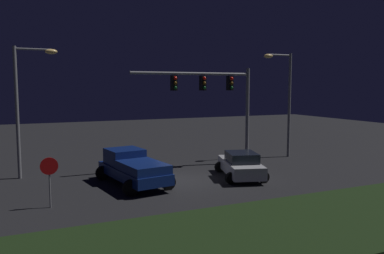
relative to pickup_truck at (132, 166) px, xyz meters
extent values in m
plane|color=black|center=(2.85, -0.22, -1.00)|extent=(80.00, 80.00, 0.00)
cube|color=black|center=(2.85, -8.88, -0.95)|extent=(23.46, 6.33, 0.10)
cube|color=navy|center=(0.03, -0.17, -0.32)|extent=(2.77, 5.63, 0.55)
cube|color=navy|center=(-0.15, 1.00, 0.38)|extent=(2.10, 2.15, 0.85)
cube|color=black|center=(-0.15, 1.00, 0.50)|extent=(1.96, 1.76, 0.51)
cube|color=navy|center=(0.18, -1.24, 0.18)|extent=(2.34, 3.27, 0.45)
cylinder|color=black|center=(-1.28, 1.60, -0.60)|extent=(0.80, 0.22, 0.80)
cylinder|color=black|center=(0.76, 1.90, -0.60)|extent=(0.80, 0.22, 0.80)
cylinder|color=black|center=(-0.71, -2.24, -0.60)|extent=(0.80, 0.22, 0.80)
cylinder|color=black|center=(1.33, -1.94, -0.60)|extent=(0.80, 0.22, 0.80)
cube|color=#B7B7BC|center=(6.20, -1.03, -0.39)|extent=(2.98, 4.73, 0.70)
cube|color=black|center=(6.13, -1.27, 0.24)|extent=(2.10, 2.37, 0.55)
cylinder|color=black|center=(5.74, 0.67, -0.68)|extent=(0.64, 0.22, 0.64)
cylinder|color=black|center=(7.51, 0.14, -0.68)|extent=(0.64, 0.22, 0.64)
cylinder|color=black|center=(4.89, -2.20, -0.68)|extent=(0.64, 0.22, 0.64)
cylinder|color=black|center=(6.65, -2.72, -0.68)|extent=(0.64, 0.22, 0.64)
cylinder|color=slate|center=(8.84, 2.49, 2.25)|extent=(0.24, 0.24, 6.50)
cylinder|color=slate|center=(4.74, 2.49, 5.10)|extent=(8.20, 0.18, 0.18)
cube|color=black|center=(7.44, 2.49, 4.50)|extent=(0.32, 0.44, 0.95)
sphere|color=red|center=(7.44, 2.26, 4.80)|extent=(0.22, 0.22, 0.22)
sphere|color=#59380A|center=(7.44, 2.26, 4.50)|extent=(0.22, 0.22, 0.22)
sphere|color=#0C4719|center=(7.44, 2.26, 4.20)|extent=(0.22, 0.22, 0.22)
cube|color=black|center=(5.44, 2.49, 4.50)|extent=(0.32, 0.44, 0.95)
sphere|color=red|center=(5.44, 2.26, 4.80)|extent=(0.22, 0.22, 0.22)
sphere|color=#59380A|center=(5.44, 2.26, 4.50)|extent=(0.22, 0.22, 0.22)
sphere|color=#0C4719|center=(5.44, 2.26, 4.20)|extent=(0.22, 0.22, 0.22)
cube|color=black|center=(3.44, 2.49, 4.50)|extent=(0.32, 0.44, 0.95)
sphere|color=red|center=(3.44, 2.26, 4.80)|extent=(0.22, 0.22, 0.22)
sphere|color=#59380A|center=(3.44, 2.26, 4.50)|extent=(0.22, 0.22, 0.22)
sphere|color=#0C4719|center=(3.44, 2.26, 4.20)|extent=(0.22, 0.22, 0.22)
cylinder|color=slate|center=(-5.56, 3.96, 2.77)|extent=(0.20, 0.20, 7.54)
cylinder|color=slate|center=(-4.59, 3.96, 6.39)|extent=(1.95, 0.12, 0.12)
ellipsoid|color=#F9CC72|center=(-3.61, 3.96, 6.29)|extent=(0.70, 0.44, 0.30)
cylinder|color=slate|center=(13.04, 3.35, 2.85)|extent=(0.20, 0.20, 7.71)
cylinder|color=slate|center=(12.06, 3.35, 6.56)|extent=(1.96, 0.12, 0.12)
ellipsoid|color=#F9CC72|center=(11.08, 3.35, 6.46)|extent=(0.70, 0.44, 0.30)
cylinder|color=slate|center=(-4.41, -2.59, 0.10)|extent=(0.07, 0.07, 2.20)
cylinder|color=#B20C0F|center=(-4.41, -2.62, 0.85)|extent=(0.76, 0.03, 0.76)
camera|label=1|loc=(-5.64, -20.42, 4.29)|focal=36.79mm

